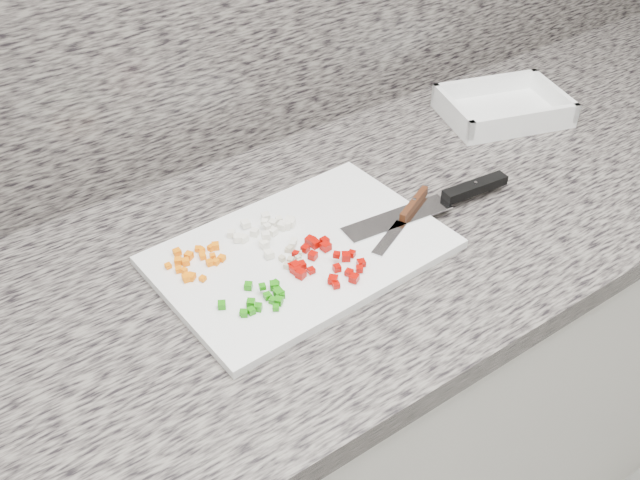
# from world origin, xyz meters

# --- Properties ---
(cabinet) EXTENTS (3.92, 0.62, 0.86)m
(cabinet) POSITION_xyz_m (0.00, 1.44, 0.43)
(cabinet) COLOR silver
(cabinet) RESTS_ON ground
(countertop) EXTENTS (3.96, 0.64, 0.04)m
(countertop) POSITION_xyz_m (0.00, 1.44, 0.88)
(countertop) COLOR slate
(countertop) RESTS_ON cabinet
(cutting_board) EXTENTS (0.43, 0.30, 0.01)m
(cutting_board) POSITION_xyz_m (-0.03, 1.43, 0.91)
(cutting_board) COLOR white
(cutting_board) RESTS_ON countertop
(carrot_pile) EXTENTS (0.09, 0.08, 0.01)m
(carrot_pile) POSITION_xyz_m (-0.17, 1.49, 0.92)
(carrot_pile) COLOR orange
(carrot_pile) RESTS_ON cutting_board
(onion_pile) EXTENTS (0.11, 0.10, 0.02)m
(onion_pile) POSITION_xyz_m (-0.05, 1.48, 0.92)
(onion_pile) COLOR white
(onion_pile) RESTS_ON cutting_board
(green_pepper_pile) EXTENTS (0.10, 0.07, 0.02)m
(green_pepper_pile) POSITION_xyz_m (-0.13, 1.36, 0.92)
(green_pepper_pile) COLOR #1C800B
(green_pepper_pile) RESTS_ON cutting_board
(red_pepper_pile) EXTENTS (0.10, 0.12, 0.02)m
(red_pepper_pile) POSITION_xyz_m (-0.02, 1.38, 0.92)
(red_pepper_pile) COLOR #A00702
(red_pepper_pile) RESTS_ON cutting_board
(garlic_pile) EXTENTS (0.05, 0.04, 0.01)m
(garlic_pile) POSITION_xyz_m (-0.05, 1.41, 0.92)
(garlic_pile) COLOR beige
(garlic_pile) RESTS_ON cutting_board
(chef_knife) EXTENTS (0.31, 0.06, 0.02)m
(chef_knife) POSITION_xyz_m (0.24, 1.39, 0.92)
(chef_knife) COLOR silver
(chef_knife) RESTS_ON cutting_board
(paring_knife) EXTENTS (0.17, 0.09, 0.02)m
(paring_knife) POSITION_xyz_m (0.16, 1.40, 0.92)
(paring_knife) COLOR silver
(paring_knife) RESTS_ON cutting_board
(tray) EXTENTS (0.27, 0.23, 0.05)m
(tray) POSITION_xyz_m (0.54, 1.55, 0.92)
(tray) COLOR white
(tray) RESTS_ON countertop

